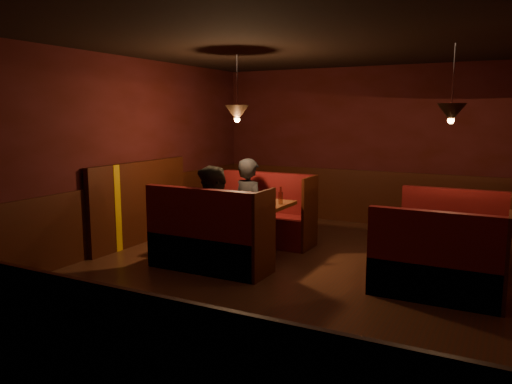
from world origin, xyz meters
The scene contains 9 objects.
room centered at (-0.28, 0.05, 1.05)m, with size 6.02×7.02×2.92m.
main_table centered at (-1.18, 0.50, 0.61)m, with size 1.48×0.90×1.04m.
main_bench_far centered at (-1.16, 1.34, 0.35)m, with size 1.63×0.58×1.11m.
main_bench_near centered at (-1.16, -0.34, 0.35)m, with size 1.63×0.58×1.11m.
second_table centered at (1.60, 0.72, 0.54)m, with size 1.29×0.83×0.73m.
second_bench_far centered at (1.63, 1.49, 0.33)m, with size 1.43×0.53×1.02m.
second_bench_near centered at (1.63, -0.05, 0.33)m, with size 1.43×0.53×1.02m.
diner_a centered at (-1.30, 1.05, 0.86)m, with size 0.63×0.41×1.72m, color black.
diner_b centered at (-1.17, -0.18, 0.86)m, with size 0.83×0.65×1.71m, color black.
Camera 1 is at (2.32, -5.64, 2.02)m, focal length 35.00 mm.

